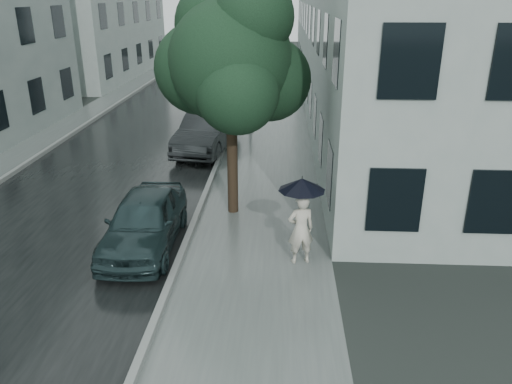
# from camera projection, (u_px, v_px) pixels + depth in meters

# --- Properties ---
(ground) EXTENTS (120.00, 120.00, 0.00)m
(ground) POSITION_uv_depth(u_px,v_px,m) (242.00, 294.00, 10.45)
(ground) COLOR black
(ground) RESTS_ON ground
(sidewalk) EXTENTS (3.50, 60.00, 0.01)m
(sidewalk) POSITION_uv_depth(u_px,v_px,m) (270.00, 139.00, 21.57)
(sidewalk) COLOR slate
(sidewalk) RESTS_ON ground
(kerb_near) EXTENTS (0.15, 60.00, 0.15)m
(kerb_near) POSITION_uv_depth(u_px,v_px,m) (228.00, 137.00, 21.63)
(kerb_near) COLOR slate
(kerb_near) RESTS_ON ground
(asphalt_road) EXTENTS (6.85, 60.00, 0.00)m
(asphalt_road) POSITION_uv_depth(u_px,v_px,m) (148.00, 138.00, 21.84)
(asphalt_road) COLOR black
(asphalt_road) RESTS_ON ground
(kerb_far) EXTENTS (0.15, 60.00, 0.15)m
(kerb_far) POSITION_uv_depth(u_px,v_px,m) (70.00, 135.00, 21.98)
(kerb_far) COLOR slate
(kerb_far) RESTS_ON ground
(sidewalk_far) EXTENTS (1.70, 60.00, 0.01)m
(sidewalk_far) POSITION_uv_depth(u_px,v_px,m) (50.00, 136.00, 22.05)
(sidewalk_far) COLOR #4C5451
(sidewalk_far) RESTS_ON ground
(building_near) EXTENTS (7.02, 36.00, 9.00)m
(building_near) POSITION_uv_depth(u_px,v_px,m) (372.00, 21.00, 26.61)
(building_near) COLOR #929F9A
(building_near) RESTS_ON ground
(building_far_b) EXTENTS (7.02, 18.00, 8.00)m
(building_far_b) POSITION_uv_depth(u_px,v_px,m) (91.00, 21.00, 37.49)
(building_far_b) COLOR #929F9A
(building_far_b) RESTS_ON ground
(pedestrian) EXTENTS (0.70, 0.55, 1.69)m
(pedestrian) POSITION_uv_depth(u_px,v_px,m) (301.00, 229.00, 11.41)
(pedestrian) COLOR beige
(pedestrian) RESTS_ON sidewalk
(umbrella) EXTENTS (1.23, 1.23, 1.19)m
(umbrella) POSITION_uv_depth(u_px,v_px,m) (302.00, 184.00, 11.04)
(umbrella) COLOR black
(umbrella) RESTS_ON ground
(street_tree) EXTENTS (4.24, 3.86, 6.34)m
(street_tree) POSITION_uv_depth(u_px,v_px,m) (231.00, 59.00, 13.01)
(street_tree) COLOR #332619
(street_tree) RESTS_ON ground
(lamp_post) EXTENTS (0.84, 0.38, 5.17)m
(lamp_post) POSITION_uv_depth(u_px,v_px,m) (247.00, 65.00, 22.05)
(lamp_post) COLOR black
(lamp_post) RESTS_ON ground
(car_near) EXTENTS (1.67, 4.05, 1.37)m
(car_near) POSITION_uv_depth(u_px,v_px,m) (144.00, 221.00, 12.21)
(car_near) COLOR #1B2D2F
(car_near) RESTS_ON ground
(car_far) EXTENTS (2.28, 4.91, 1.56)m
(car_far) POSITION_uv_depth(u_px,v_px,m) (207.00, 131.00, 19.83)
(car_far) COLOR #25292B
(car_far) RESTS_ON ground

